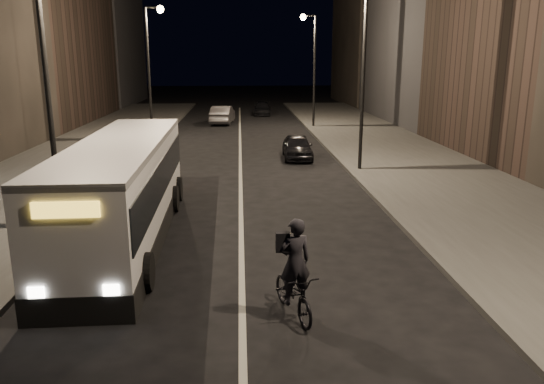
{
  "coord_description": "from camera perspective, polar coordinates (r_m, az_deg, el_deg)",
  "views": [
    {
      "loc": [
        0.01,
        -12.12,
        5.23
      ],
      "look_at": [
        0.9,
        2.51,
        1.5
      ],
      "focal_mm": 35.0,
      "sensor_mm": 36.0,
      "label": 1
    }
  ],
  "objects": [
    {
      "name": "streetlight_left_far",
      "position": [
        34.54,
        -12.76,
        14.17
      ],
      "size": [
        1.2,
        0.44,
        8.12
      ],
      "color": "black",
      "rests_on": "sidewalk_left"
    },
    {
      "name": "sidewalk_right",
      "position": [
        27.95,
        14.31,
        3.22
      ],
      "size": [
        7.0,
        70.0,
        0.16
      ],
      "primitive_type": "cube",
      "color": "#3B3B39",
      "rests_on": "ground"
    },
    {
      "name": "streetlight_right_mid",
      "position": [
        24.7,
        9.27,
        14.41
      ],
      "size": [
        1.2,
        0.44,
        8.12
      ],
      "color": "black",
      "rests_on": "sidewalk_right"
    },
    {
      "name": "car_far",
      "position": [
        50.11,
        -1.06,
        8.95
      ],
      "size": [
        1.82,
        3.98,
        1.13
      ],
      "primitive_type": "imported",
      "rotation": [
        0.0,
        0.0,
        -0.06
      ],
      "color": "black",
      "rests_on": "ground"
    },
    {
      "name": "streetlight_left_near",
      "position": [
        16.98,
        -22.47,
        13.68
      ],
      "size": [
        1.2,
        0.44,
        8.12
      ],
      "color": "black",
      "rests_on": "sidewalk_left"
    },
    {
      "name": "streetlight_right_far",
      "position": [
        40.47,
        4.22,
        14.44
      ],
      "size": [
        1.2,
        0.44,
        8.12
      ],
      "color": "black",
      "rests_on": "sidewalk_right"
    },
    {
      "name": "cyclist_on_bicycle",
      "position": [
        11.04,
        2.38,
        -9.84
      ],
      "size": [
        1.17,
        2.0,
        2.17
      ],
      "rotation": [
        0.0,
        0.0,
        0.29
      ],
      "color": "black",
      "rests_on": "ground"
    },
    {
      "name": "ground",
      "position": [
        13.2,
        -3.27,
        -9.08
      ],
      "size": [
        180.0,
        180.0,
        0.0
      ],
      "primitive_type": "plane",
      "color": "black",
      "rests_on": "ground"
    },
    {
      "name": "car_near",
      "position": [
        28.17,
        2.73,
        4.88
      ],
      "size": [
        1.62,
        3.77,
        1.27
      ],
      "primitive_type": "imported",
      "rotation": [
        0.0,
        0.0,
        -0.03
      ],
      "color": "black",
      "rests_on": "ground"
    },
    {
      "name": "sidewalk_left",
      "position": [
        27.95,
        -21.15,
        2.7
      ],
      "size": [
        7.0,
        70.0,
        0.16
      ],
      "primitive_type": "cube",
      "color": "#3B3B39",
      "rests_on": "ground"
    },
    {
      "name": "city_bus",
      "position": [
        16.06,
        -15.68,
        0.64
      ],
      "size": [
        2.73,
        10.92,
        2.93
      ],
      "rotation": [
        0.0,
        0.0,
        0.02
      ],
      "color": "white",
      "rests_on": "ground"
    },
    {
      "name": "car_mid",
      "position": [
        43.37,
        -5.35,
        8.27
      ],
      "size": [
        2.0,
        4.56,
        1.46
      ],
      "primitive_type": "imported",
      "rotation": [
        0.0,
        0.0,
        3.04
      ],
      "color": "#38373A",
      "rests_on": "ground"
    }
  ]
}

